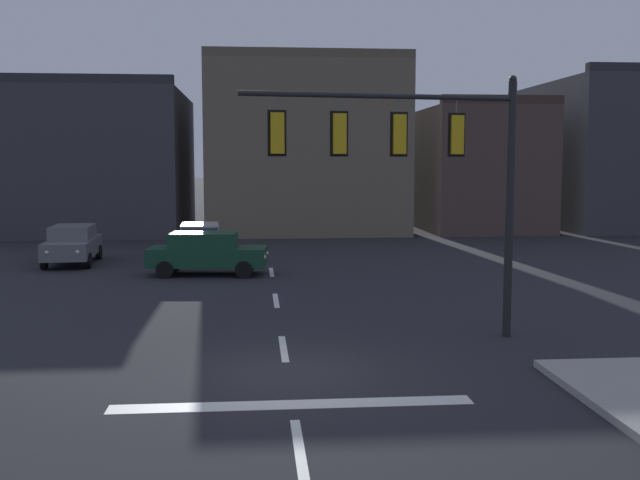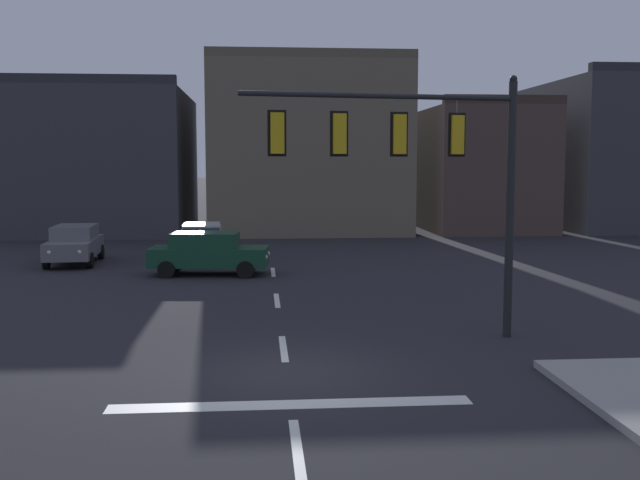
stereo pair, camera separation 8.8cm
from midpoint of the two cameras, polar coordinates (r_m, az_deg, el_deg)
ground_plane at (r=15.34m, az=-2.39°, el=-10.09°), size 400.00×400.00×0.00m
stop_bar_paint at (r=13.43m, az=-2.03°, el=-12.43°), size 6.40×0.50×0.01m
lane_centreline at (r=17.27m, az=-2.66°, el=-8.25°), size 0.16×26.40×0.01m
signal_mast_near_side at (r=17.56m, az=7.72°, el=6.45°), size 6.56×1.08×6.29m
car_lot_nearside at (r=28.55m, az=-8.45°, el=-0.93°), size 4.57×2.23×1.61m
car_lot_middle at (r=32.97m, az=-18.15°, el=-0.25°), size 2.12×4.54×1.61m
car_lot_farside at (r=32.74m, az=-8.93°, el=-0.07°), size 2.15×4.55×1.61m
building_row at (r=48.82m, az=7.72°, el=6.06°), size 58.43×13.80×10.50m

